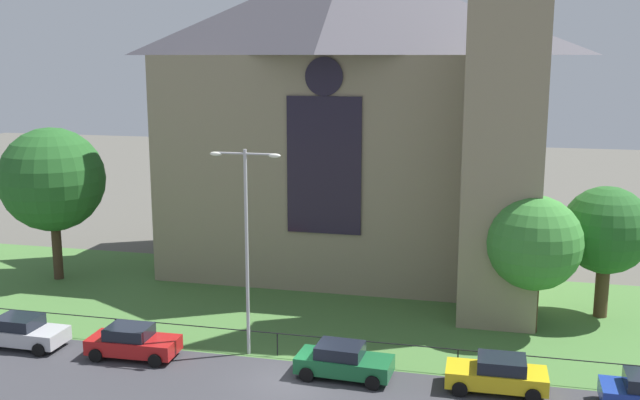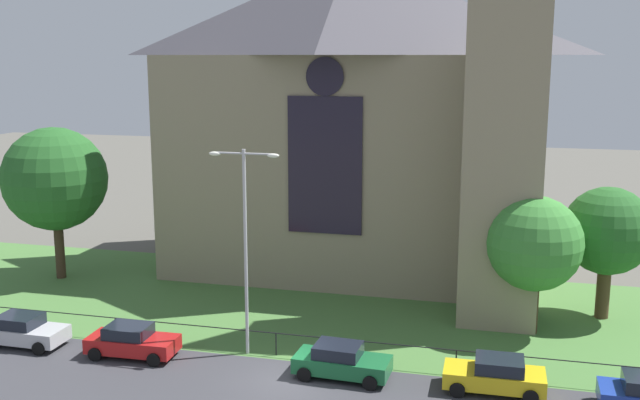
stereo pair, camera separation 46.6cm
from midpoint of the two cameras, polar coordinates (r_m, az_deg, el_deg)
ground at (r=42.39m, az=1.65°, el=-8.18°), size 160.00×160.00×0.00m
road_asphalt at (r=31.67m, az=-3.26°, el=-15.11°), size 120.00×8.00×0.01m
grass_verge at (r=40.55m, az=1.03°, el=-9.08°), size 120.00×20.00×0.01m
church_building at (r=47.65m, az=3.15°, el=6.59°), size 23.20×16.20×26.00m
iron_railing at (r=35.55m, az=-3.03°, el=-10.38°), size 33.68×0.07×1.13m
tree_right_far at (r=42.26m, az=21.54°, el=-2.28°), size 4.70×4.70×7.18m
tree_left_far at (r=49.02m, az=-19.47°, el=1.53°), size 6.46×6.46×9.64m
tree_right_near at (r=38.80m, az=16.51°, el=-3.28°), size 4.81×4.81×7.11m
streetlamp_near at (r=34.36m, az=-5.39°, el=-2.24°), size 3.37×0.26×9.80m
parked_car_silver at (r=39.49m, az=-21.59°, el=-9.31°), size 4.22×2.06×1.51m
parked_car_red at (r=36.55m, az=-13.92°, el=-10.49°), size 4.25×2.13×1.51m
parked_car_green at (r=33.37m, az=2.06°, el=-12.28°), size 4.28×2.19×1.51m
parked_car_yellow at (r=32.92m, az=13.74°, el=-12.95°), size 4.23×2.08×1.51m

